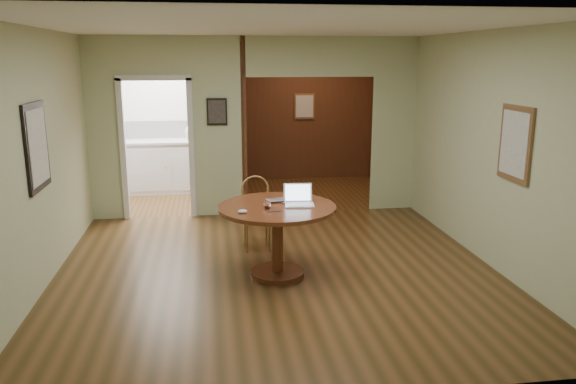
{
  "coord_description": "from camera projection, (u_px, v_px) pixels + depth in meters",
  "views": [
    {
      "loc": [
        -0.73,
        -5.99,
        2.39
      ],
      "look_at": [
        0.09,
        -0.2,
        0.98
      ],
      "focal_mm": 35.0,
      "sensor_mm": 36.0,
      "label": 1
    }
  ],
  "objects": [
    {
      "name": "floor",
      "position": [
        278.0,
        272.0,
        6.42
      ],
      "size": [
        5.0,
        5.0,
        0.0
      ],
      "primitive_type": "plane",
      "color": "#402D12",
      "rests_on": "ground"
    },
    {
      "name": "room_shell",
      "position": [
        225.0,
        128.0,
        9.04
      ],
      "size": [
        5.2,
        7.5,
        5.0
      ],
      "color": "white",
      "rests_on": "ground"
    },
    {
      "name": "dining_table",
      "position": [
        277.0,
        224.0,
        6.18
      ],
      "size": [
        1.3,
        1.3,
        0.81
      ],
      "rotation": [
        0.0,
        0.0,
        -0.2
      ],
      "color": "brown",
      "rests_on": "ground"
    },
    {
      "name": "chair",
      "position": [
        256.0,
        209.0,
        7.13
      ],
      "size": [
        0.41,
        0.41,
        0.93
      ],
      "rotation": [
        0.0,
        0.0,
        0.03
      ],
      "color": "brown",
      "rests_on": "ground"
    },
    {
      "name": "open_laptop",
      "position": [
        299.0,
        199.0,
        6.18
      ],
      "size": [
        0.33,
        0.3,
        0.22
      ],
      "rotation": [
        0.0,
        0.0,
        -0.1
      ],
      "color": "silver",
      "rests_on": "dining_table"
    },
    {
      "name": "closed_laptop",
      "position": [
        284.0,
        201.0,
        6.27
      ],
      "size": [
        0.4,
        0.3,
        0.03
      ],
      "primitive_type": "imported",
      "rotation": [
        0.0,
        0.0,
        0.2
      ],
      "color": "#B8B8BD",
      "rests_on": "dining_table"
    },
    {
      "name": "mouse",
      "position": [
        242.0,
        211.0,
        5.82
      ],
      "size": [
        0.1,
        0.06,
        0.04
      ],
      "primitive_type": "ellipsoid",
      "rotation": [
        0.0,
        0.0,
        -0.06
      ],
      "color": "silver",
      "rests_on": "dining_table"
    },
    {
      "name": "wine_glass",
      "position": [
        267.0,
        205.0,
        5.99
      ],
      "size": [
        0.08,
        0.08,
        0.09
      ],
      "primitive_type": null,
      "color": "white",
      "rests_on": "dining_table"
    },
    {
      "name": "pen",
      "position": [
        275.0,
        211.0,
        5.89
      ],
      "size": [
        0.13,
        0.04,
        0.01
      ],
      "primitive_type": "cylinder",
      "rotation": [
        0.0,
        1.57,
        0.22
      ],
      "color": "#0B1553",
      "rests_on": "dining_table"
    },
    {
      "name": "kitchen_cabinet",
      "position": [
        175.0,
        166.0,
        10.17
      ],
      "size": [
        2.06,
        0.6,
        0.94
      ],
      "color": "white",
      "rests_on": "ground"
    },
    {
      "name": "grocery_bag",
      "position": [
        192.0,
        132.0,
        10.07
      ],
      "size": [
        0.32,
        0.29,
        0.27
      ],
      "primitive_type": "ellipsoid",
      "rotation": [
        0.0,
        0.0,
        -0.24
      ],
      "color": "beige",
      "rests_on": "kitchen_cabinet"
    }
  ]
}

